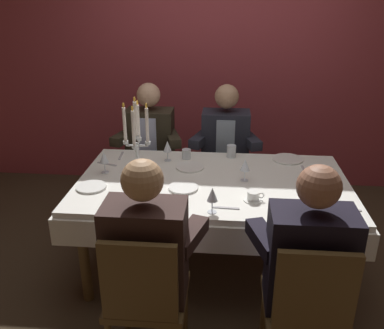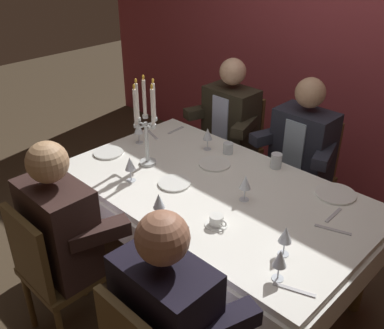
{
  "view_description": "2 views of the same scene",
  "coord_description": "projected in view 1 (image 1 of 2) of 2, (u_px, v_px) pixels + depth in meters",
  "views": [
    {
      "loc": [
        0.08,
        -2.64,
        1.97
      ],
      "look_at": [
        -0.15,
        0.04,
        0.84
      ],
      "focal_mm": 38.57,
      "sensor_mm": 36.0,
      "label": 1
    },
    {
      "loc": [
        1.49,
        -1.72,
        2.16
      ],
      "look_at": [
        -0.22,
        0.03,
        0.8
      ],
      "focal_mm": 41.01,
      "sensor_mm": 36.0,
      "label": 2
    }
  ],
  "objects": [
    {
      "name": "ground_plane",
      "position": [
        211.0,
        267.0,
        3.2
      ],
      "size": [
        12.0,
        12.0,
        0.0
      ],
      "primitive_type": "plane",
      "color": "#423424"
    },
    {
      "name": "back_wall",
      "position": [
        221.0,
        58.0,
        4.2
      ],
      "size": [
        6.0,
        0.12,
        2.7
      ],
      "primitive_type": "cube",
      "color": "#9C3942",
      "rests_on": "ground_plane"
    },
    {
      "name": "dining_table",
      "position": [
        213.0,
        195.0,
        2.96
      ],
      "size": [
        1.94,
        1.14,
        0.74
      ],
      "color": "white",
      "rests_on": "ground_plane"
    },
    {
      "name": "candelabra",
      "position": [
        137.0,
        144.0,
        2.75
      ],
      "size": [
        0.19,
        0.19,
        0.61
      ],
      "color": "silver",
      "rests_on": "dining_table"
    },
    {
      "name": "dinner_plate_0",
      "position": [
        288.0,
        159.0,
        3.26
      ],
      "size": [
        0.24,
        0.24,
        0.01
      ],
      "primitive_type": "cylinder",
      "color": "white",
      "rests_on": "dining_table"
    },
    {
      "name": "dinner_plate_1",
      "position": [
        91.0,
        187.0,
        2.79
      ],
      "size": [
        0.21,
        0.21,
        0.01
      ],
      "primitive_type": "cylinder",
      "color": "white",
      "rests_on": "dining_table"
    },
    {
      "name": "dinner_plate_2",
      "position": [
        190.0,
        167.0,
        3.11
      ],
      "size": [
        0.21,
        0.21,
        0.01
      ],
      "primitive_type": "cylinder",
      "color": "white",
      "rests_on": "dining_table"
    },
    {
      "name": "dinner_plate_3",
      "position": [
        183.0,
        188.0,
        2.78
      ],
      "size": [
        0.2,
        0.2,
        0.01
      ],
      "primitive_type": "cylinder",
      "color": "white",
      "rests_on": "dining_table"
    },
    {
      "name": "wine_glass_0",
      "position": [
        315.0,
        183.0,
        2.6
      ],
      "size": [
        0.07,
        0.07,
        0.16
      ],
      "color": "silver",
      "rests_on": "dining_table"
    },
    {
      "name": "wine_glass_1",
      "position": [
        334.0,
        194.0,
        2.45
      ],
      "size": [
        0.07,
        0.07,
        0.16
      ],
      "color": "silver",
      "rests_on": "dining_table"
    },
    {
      "name": "wine_glass_2",
      "position": [
        104.0,
        158.0,
        2.99
      ],
      "size": [
        0.07,
        0.07,
        0.16
      ],
      "color": "silver",
      "rests_on": "dining_table"
    },
    {
      "name": "wine_glass_3",
      "position": [
        212.0,
        195.0,
        2.44
      ],
      "size": [
        0.07,
        0.07,
        0.16
      ],
      "color": "silver",
      "rests_on": "dining_table"
    },
    {
      "name": "wine_glass_4",
      "position": [
        245.0,
        166.0,
        2.86
      ],
      "size": [
        0.07,
        0.07,
        0.16
      ],
      "color": "silver",
      "rests_on": "dining_table"
    },
    {
      "name": "wine_glass_5",
      "position": [
        167.0,
        147.0,
        3.21
      ],
      "size": [
        0.07,
        0.07,
        0.16
      ],
      "color": "silver",
      "rests_on": "dining_table"
    },
    {
      "name": "wine_glass_6",
      "position": [
        145.0,
        182.0,
        2.61
      ],
      "size": [
        0.07,
        0.07,
        0.16
      ],
      "color": "silver",
      "rests_on": "dining_table"
    },
    {
      "name": "water_tumbler_0",
      "position": [
        186.0,
        154.0,
        3.28
      ],
      "size": [
        0.07,
        0.07,
        0.08
      ],
      "primitive_type": "cylinder",
      "color": "silver",
      "rests_on": "dining_table"
    },
    {
      "name": "water_tumbler_1",
      "position": [
        231.0,
        151.0,
        3.3
      ],
      "size": [
        0.07,
        0.07,
        0.1
      ],
      "primitive_type": "cylinder",
      "color": "silver",
      "rests_on": "dining_table"
    },
    {
      "name": "coffee_cup_0",
      "position": [
        253.0,
        196.0,
        2.62
      ],
      "size": [
        0.13,
        0.12,
        0.06
      ],
      "color": "white",
      "rests_on": "dining_table"
    },
    {
      "name": "knife_0",
      "position": [
        316.0,
        177.0,
        2.95
      ],
      "size": [
        0.19,
        0.08,
        0.01
      ],
      "primitive_type": "cube",
      "rotation": [
        0.0,
        0.0,
        0.32
      ],
      "color": "#B7B7BC",
      "rests_on": "dining_table"
    },
    {
      "name": "spoon_1",
      "position": [
        107.0,
        164.0,
        3.18
      ],
      "size": [
        0.17,
        0.07,
        0.01
      ],
      "primitive_type": "cube",
      "rotation": [
        0.0,
        0.0,
        -0.31
      ],
      "color": "#B7B7BC",
      "rests_on": "dining_table"
    },
    {
      "name": "knife_2",
      "position": [
        347.0,
        212.0,
        2.48
      ],
      "size": [
        0.18,
        0.08,
        0.01
      ],
      "primitive_type": "cube",
      "rotation": [
        0.0,
        0.0,
        0.35
      ],
      "color": "#B7B7BC",
      "rests_on": "dining_table"
    },
    {
      "name": "fork_3",
      "position": [
        121.0,
        156.0,
        3.34
      ],
      "size": [
        0.03,
        0.17,
        0.01
      ],
      "primitive_type": "cube",
      "rotation": [
        0.0,
        0.0,
        1.64
      ],
      "color": "#B7B7BC",
      "rests_on": "dining_table"
    },
    {
      "name": "fork_4",
      "position": [
        304.0,
        170.0,
        3.07
      ],
      "size": [
        0.02,
        0.17,
        0.01
      ],
      "primitive_type": "cube",
      "rotation": [
        0.0,
        0.0,
        1.61
      ],
      "color": "#B7B7BC",
      "rests_on": "dining_table"
    },
    {
      "name": "fork_5",
      "position": [
        226.0,
        208.0,
        2.53
      ],
      "size": [
        0.17,
        0.03,
        0.01
      ],
      "primitive_type": "cube",
      "rotation": [
        0.0,
        0.0,
        -0.05
      ],
      "color": "#B7B7BC",
      "rests_on": "dining_table"
    },
    {
      "name": "seated_diner_0",
      "position": [
        150.0,
        138.0,
        3.77
      ],
      "size": [
        0.63,
        0.48,
        1.24
      ],
      "color": "brown",
      "rests_on": "ground_plane"
    },
    {
      "name": "seated_diner_1",
      "position": [
        146.0,
        251.0,
        2.12
      ],
      "size": [
        0.63,
        0.48,
        1.24
      ],
      "color": "brown",
      "rests_on": "ground_plane"
    },
    {
      "name": "seated_diner_2",
      "position": [
        225.0,
        140.0,
        3.72
      ],
      "size": [
        0.63,
        0.48,
        1.24
      ],
      "color": "brown",
      "rests_on": "ground_plane"
    },
    {
      "name": "seated_diner_3",
      "position": [
        310.0,
        259.0,
        2.06
      ],
      "size": [
        0.63,
        0.48,
        1.24
      ],
      "color": "brown",
      "rests_on": "ground_plane"
    }
  ]
}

